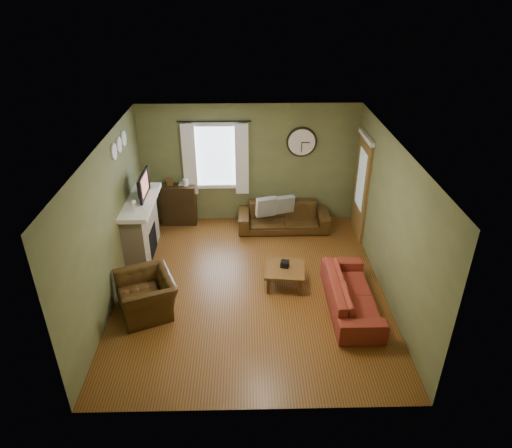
{
  "coord_description": "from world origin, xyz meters",
  "views": [
    {
      "loc": [
        -0.06,
        -6.55,
        4.87
      ],
      "look_at": [
        0.1,
        0.4,
        1.05
      ],
      "focal_mm": 32.0,
      "sensor_mm": 36.0,
      "label": 1
    }
  ],
  "objects_px": {
    "bookshelf": "(179,204)",
    "armchair": "(147,295)",
    "sofa_red": "(352,294)",
    "sofa_brown": "(283,217)",
    "coffee_table": "(285,277)"
  },
  "relations": [
    {
      "from": "bookshelf",
      "to": "sofa_red",
      "type": "distance_m",
      "value": 4.39
    },
    {
      "from": "sofa_brown",
      "to": "coffee_table",
      "type": "relative_size",
      "value": 2.86
    },
    {
      "from": "sofa_brown",
      "to": "armchair",
      "type": "xyz_separation_m",
      "value": [
        -2.42,
        -2.7,
        0.03
      ]
    },
    {
      "from": "bookshelf",
      "to": "coffee_table",
      "type": "bearing_deg",
      "value": -47.87
    },
    {
      "from": "bookshelf",
      "to": "armchair",
      "type": "distance_m",
      "value": 3.03
    },
    {
      "from": "sofa_brown",
      "to": "coffee_table",
      "type": "height_order",
      "value": "sofa_brown"
    },
    {
      "from": "bookshelf",
      "to": "armchair",
      "type": "height_order",
      "value": "bookshelf"
    },
    {
      "from": "coffee_table",
      "to": "armchair",
      "type": "bearing_deg",
      "value": -164.38
    },
    {
      "from": "bookshelf",
      "to": "sofa_brown",
      "type": "height_order",
      "value": "bookshelf"
    },
    {
      "from": "sofa_brown",
      "to": "coffee_table",
      "type": "xyz_separation_m",
      "value": [
        -0.12,
        -2.06,
        -0.1
      ]
    },
    {
      "from": "bookshelf",
      "to": "sofa_red",
      "type": "bearing_deg",
      "value": -43.39
    },
    {
      "from": "sofa_red",
      "to": "armchair",
      "type": "xyz_separation_m",
      "value": [
        -3.34,
        -0.0,
        0.04
      ]
    },
    {
      "from": "sofa_red",
      "to": "bookshelf",
      "type": "bearing_deg",
      "value": 46.61
    },
    {
      "from": "sofa_red",
      "to": "coffee_table",
      "type": "distance_m",
      "value": 1.23
    },
    {
      "from": "sofa_brown",
      "to": "coffee_table",
      "type": "distance_m",
      "value": 2.06
    }
  ]
}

